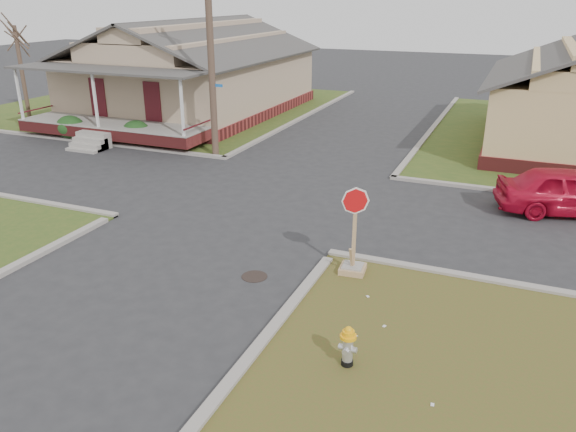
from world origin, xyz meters
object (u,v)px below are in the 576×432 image
at_px(fire_hydrant, 348,344).
at_px(stop_sign, 353,254).
at_px(utility_pole, 210,43).
at_px(red_sedan, 570,191).

distance_m(fire_hydrant, stop_sign, 3.79).
relative_size(utility_pole, fire_hydrant, 10.95).
xyz_separation_m(fire_hydrant, stop_sign, (-0.98, 3.66, 0.03)).
relative_size(fire_hydrant, stop_sign, 0.37).
distance_m(utility_pole, fire_hydrant, 15.88).
distance_m(utility_pole, red_sedan, 14.30).
bearing_deg(utility_pole, stop_sign, -44.10).
bearing_deg(red_sedan, utility_pole, 67.25).
height_order(utility_pole, red_sedan, utility_pole).
bearing_deg(stop_sign, red_sedan, 47.04).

